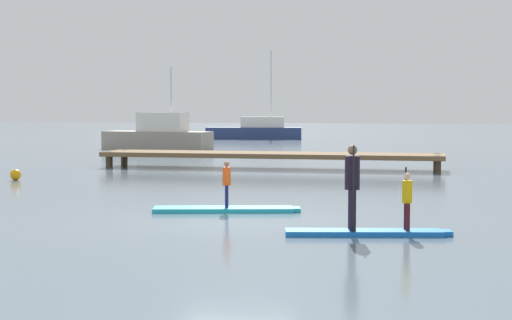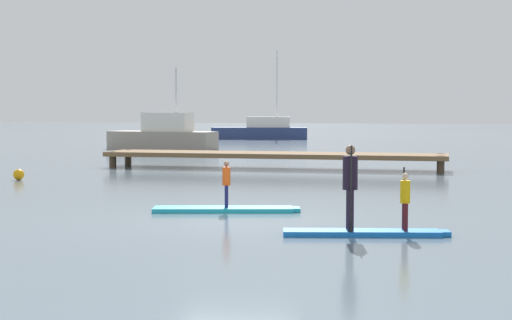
{
  "view_description": "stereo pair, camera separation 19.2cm",
  "coord_description": "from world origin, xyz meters",
  "px_view_note": "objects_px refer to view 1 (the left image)",
  "views": [
    {
      "loc": [
        4.13,
        -16.16,
        2.33
      ],
      "look_at": [
        0.01,
        2.16,
        1.15
      ],
      "focal_mm": 56.13,
      "sensor_mm": 36.0,
      "label": 1
    },
    {
      "loc": [
        4.31,
        -16.12,
        2.33
      ],
      "look_at": [
        0.01,
        2.16,
        1.15
      ],
      "focal_mm": 56.13,
      "sensor_mm": 36.0,
      "label": 2
    }
  ],
  "objects_px": {
    "paddleboard_near": "(227,209)",
    "paddleboard_far": "(368,233)",
    "fishing_boat_green_midground": "(159,136)",
    "mooring_buoy_near": "(16,175)",
    "motor_boat_small_navy": "(256,131)",
    "paddler_adult": "(352,181)",
    "paddler_child_front": "(407,198)",
    "paddler_child_solo": "(227,181)"
  },
  "relations": [
    {
      "from": "fishing_boat_green_midground",
      "to": "motor_boat_small_navy",
      "type": "bearing_deg",
      "value": 83.29
    },
    {
      "from": "fishing_boat_green_midground",
      "to": "paddler_adult",
      "type": "bearing_deg",
      "value": -64.22
    },
    {
      "from": "paddler_child_front",
      "to": "motor_boat_small_navy",
      "type": "bearing_deg",
      "value": 105.97
    },
    {
      "from": "fishing_boat_green_midground",
      "to": "motor_boat_small_navy",
      "type": "relative_size",
      "value": 0.87
    },
    {
      "from": "paddler_child_solo",
      "to": "paddler_adult",
      "type": "height_order",
      "value": "paddler_adult"
    },
    {
      "from": "paddleboard_near",
      "to": "paddler_adult",
      "type": "bearing_deg",
      "value": -41.96
    },
    {
      "from": "fishing_boat_green_midground",
      "to": "mooring_buoy_near",
      "type": "height_order",
      "value": "fishing_boat_green_midground"
    },
    {
      "from": "paddleboard_far",
      "to": "paddler_adult",
      "type": "distance_m",
      "value": 1.0
    },
    {
      "from": "paddler_child_solo",
      "to": "mooring_buoy_near",
      "type": "bearing_deg",
      "value": 144.56
    },
    {
      "from": "paddleboard_near",
      "to": "paddleboard_far",
      "type": "relative_size",
      "value": 1.1
    },
    {
      "from": "paddler_child_solo",
      "to": "paddleboard_far",
      "type": "height_order",
      "value": "paddler_child_solo"
    },
    {
      "from": "paddler_child_solo",
      "to": "paddler_child_front",
      "type": "bearing_deg",
      "value": -32.34
    },
    {
      "from": "paddler_adult",
      "to": "motor_boat_small_navy",
      "type": "relative_size",
      "value": 0.2
    },
    {
      "from": "motor_boat_small_navy",
      "to": "paddler_adult",
      "type": "bearing_deg",
      "value": -75.23
    },
    {
      "from": "paddleboard_far",
      "to": "mooring_buoy_near",
      "type": "distance_m",
      "value": 15.34
    },
    {
      "from": "paddler_child_solo",
      "to": "fishing_boat_green_midground",
      "type": "relative_size",
      "value": 0.16
    },
    {
      "from": "paddler_child_solo",
      "to": "paddler_adult",
      "type": "relative_size",
      "value": 0.67
    },
    {
      "from": "paddleboard_near",
      "to": "paddler_child_solo",
      "type": "relative_size",
      "value": 3.2
    },
    {
      "from": "paddler_child_front",
      "to": "motor_boat_small_navy",
      "type": "distance_m",
      "value": 48.76
    },
    {
      "from": "paddler_child_solo",
      "to": "motor_boat_small_navy",
      "type": "distance_m",
      "value": 45.21
    },
    {
      "from": "paddler_adult",
      "to": "motor_boat_small_navy",
      "type": "xyz_separation_m",
      "value": [
        -12.42,
        47.1,
        -0.32
      ]
    },
    {
      "from": "motor_boat_small_navy",
      "to": "paddler_child_solo",
      "type": "bearing_deg",
      "value": -78.18
    },
    {
      "from": "paddler_child_front",
      "to": "motor_boat_small_navy",
      "type": "height_order",
      "value": "motor_boat_small_navy"
    },
    {
      "from": "paddler_child_front",
      "to": "fishing_boat_green_midground",
      "type": "relative_size",
      "value": 0.17
    },
    {
      "from": "paddler_child_front",
      "to": "motor_boat_small_navy",
      "type": "relative_size",
      "value": 0.15
    },
    {
      "from": "paddler_child_front",
      "to": "fishing_boat_green_midground",
      "type": "distance_m",
      "value": 33.45
    },
    {
      "from": "mooring_buoy_near",
      "to": "paddler_child_solo",
      "type": "bearing_deg",
      "value": -35.44
    },
    {
      "from": "paddler_adult",
      "to": "fishing_boat_green_midground",
      "type": "relative_size",
      "value": 0.24
    },
    {
      "from": "paddler_adult",
      "to": "motor_boat_small_navy",
      "type": "bearing_deg",
      "value": 104.77
    },
    {
      "from": "paddleboard_near",
      "to": "mooring_buoy_near",
      "type": "relative_size",
      "value": 9.31
    },
    {
      "from": "paddleboard_far",
      "to": "paddler_adult",
      "type": "height_order",
      "value": "paddler_adult"
    },
    {
      "from": "paddler_child_solo",
      "to": "paddler_adult",
      "type": "bearing_deg",
      "value": -42.11
    },
    {
      "from": "paddleboard_near",
      "to": "paddleboard_far",
      "type": "distance_m",
      "value": 4.42
    },
    {
      "from": "mooring_buoy_near",
      "to": "motor_boat_small_navy",
      "type": "bearing_deg",
      "value": 90.56
    },
    {
      "from": "mooring_buoy_near",
      "to": "fishing_boat_green_midground",
      "type": "bearing_deg",
      "value": 96.59
    },
    {
      "from": "paddleboard_far",
      "to": "mooring_buoy_near",
      "type": "relative_size",
      "value": 8.49
    },
    {
      "from": "paddleboard_far",
      "to": "motor_boat_small_navy",
      "type": "xyz_separation_m",
      "value": [
        -12.71,
        47.04,
        0.63
      ]
    },
    {
      "from": "paddleboard_far",
      "to": "paddleboard_near",
      "type": "bearing_deg",
      "value": 141.15
    },
    {
      "from": "paddler_child_front",
      "to": "paddleboard_far",
      "type": "bearing_deg",
      "value": -167.2
    },
    {
      "from": "paddleboard_far",
      "to": "paddler_child_front",
      "type": "distance_m",
      "value": 0.97
    },
    {
      "from": "paddler_adult",
      "to": "paddler_child_front",
      "type": "relative_size",
      "value": 1.36
    },
    {
      "from": "paddler_child_front",
      "to": "mooring_buoy_near",
      "type": "distance_m",
      "value": 15.83
    }
  ]
}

